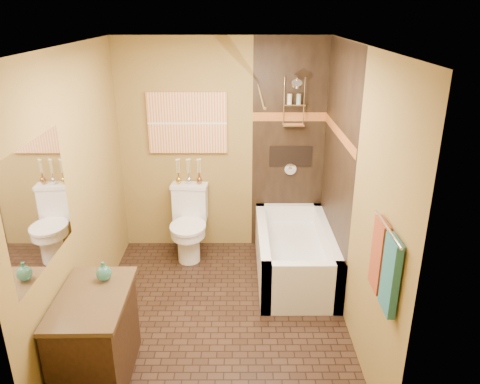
{
  "coord_description": "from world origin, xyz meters",
  "views": [
    {
      "loc": [
        0.19,
        -3.76,
        2.77
      ],
      "look_at": [
        0.2,
        0.4,
        1.13
      ],
      "focal_mm": 35.0,
      "sensor_mm": 36.0,
      "label": 1
    }
  ],
  "objects_px": {
    "bathtub": "(294,257)",
    "sunset_painting": "(187,123)",
    "toilet": "(189,223)",
    "vanity": "(96,338)"
  },
  "relations": [
    {
      "from": "bathtub",
      "to": "toilet",
      "type": "xyz_separation_m",
      "value": [
        -1.19,
        0.45,
        0.2
      ]
    },
    {
      "from": "sunset_painting",
      "to": "vanity",
      "type": "distance_m",
      "value": 2.6
    },
    {
      "from": "vanity",
      "to": "bathtub",
      "type": "bearing_deg",
      "value": 41.09
    },
    {
      "from": "bathtub",
      "to": "vanity",
      "type": "xyz_separation_m",
      "value": [
        -1.72,
        -1.54,
        0.16
      ]
    },
    {
      "from": "sunset_painting",
      "to": "toilet",
      "type": "relative_size",
      "value": 1.07
    },
    {
      "from": "toilet",
      "to": "vanity",
      "type": "bearing_deg",
      "value": -99.86
    },
    {
      "from": "bathtub",
      "to": "vanity",
      "type": "bearing_deg",
      "value": -138.26
    },
    {
      "from": "bathtub",
      "to": "sunset_painting",
      "type": "bearing_deg",
      "value": 148.7
    },
    {
      "from": "sunset_painting",
      "to": "vanity",
      "type": "height_order",
      "value": "sunset_painting"
    },
    {
      "from": "bathtub",
      "to": "toilet",
      "type": "bearing_deg",
      "value": 159.27
    }
  ]
}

